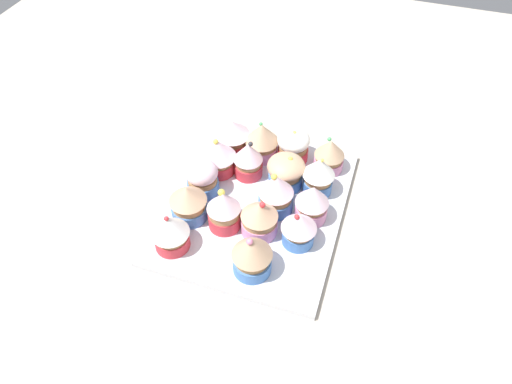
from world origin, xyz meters
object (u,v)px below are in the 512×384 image
at_px(cupcake_0, 232,135).
at_px(cupcake_6, 248,159).
at_px(cupcake_2, 203,176).
at_px(cupcake_5, 262,140).
at_px(cupcake_11, 259,218).
at_px(baking_tray, 256,206).
at_px(cupcake_15, 312,203).
at_px(cupcake_16, 299,228).
at_px(cupcake_13, 330,155).
at_px(cupcake_7, 224,210).
at_px(cupcake_1, 218,155).
at_px(cupcake_4, 170,231).
at_px(cupcake_9, 286,171).
at_px(cupcake_12, 252,254).
at_px(cupcake_8, 293,145).
at_px(cupcake_3, 188,202).
at_px(cupcake_10, 275,195).
at_px(cupcake_14, 319,175).

distance_m(cupcake_0, cupcake_6, 0.07).
bearing_deg(cupcake_2, cupcake_5, 149.07).
bearing_deg(cupcake_11, baking_tray, -156.63).
bearing_deg(cupcake_15, cupcake_6, -116.94).
distance_m(cupcake_2, cupcake_16, 0.20).
height_order(cupcake_2, cupcake_13, same).
xyz_separation_m(cupcake_2, cupcake_7, (0.06, 0.06, 0.01)).
height_order(cupcake_1, cupcake_5, cupcake_5).
bearing_deg(cupcake_4, cupcake_5, 163.80).
bearing_deg(cupcake_9, cupcake_1, -87.86).
bearing_deg(cupcake_5, cupcake_1, -44.68).
bearing_deg(cupcake_12, cupcake_8, -178.60).
bearing_deg(cupcake_15, baking_tray, -91.42).
xyz_separation_m(cupcake_4, cupcake_16, (-0.07, 0.19, -0.00)).
height_order(baking_tray, cupcake_5, cupcake_5).
height_order(baking_tray, cupcake_1, cupcake_1).
relative_size(cupcake_9, cupcake_13, 0.97).
relative_size(cupcake_3, cupcake_11, 0.97).
distance_m(cupcake_5, cupcake_12, 0.26).
xyz_separation_m(baking_tray, cupcake_6, (-0.07, -0.04, 0.04)).
height_order(cupcake_1, cupcake_12, cupcake_12).
bearing_deg(cupcake_9, baking_tray, -29.66).
bearing_deg(cupcake_9, cupcake_4, -35.58).
bearing_deg(cupcake_5, cupcake_13, 92.81).
distance_m(cupcake_6, cupcake_10, 0.10).
distance_m(cupcake_5, cupcake_13, 0.13).
distance_m(cupcake_9, cupcake_16, 0.13).
bearing_deg(cupcake_16, baking_tray, -121.94).
relative_size(cupcake_0, cupcake_15, 0.95).
bearing_deg(cupcake_8, cupcake_14, 43.13).
xyz_separation_m(cupcake_10, cupcake_14, (-0.07, 0.06, 0.00)).
bearing_deg(cupcake_0, cupcake_1, -4.36).
distance_m(cupcake_7, cupcake_15, 0.15).
distance_m(cupcake_0, cupcake_4, 0.25).
distance_m(cupcake_14, cupcake_16, 0.12).
distance_m(cupcake_2, cupcake_15, 0.20).
bearing_deg(cupcake_11, cupcake_3, -87.30).
bearing_deg(cupcake_3, cupcake_8, 146.31).
xyz_separation_m(cupcake_2, cupcake_6, (-0.06, 0.06, 0.00)).
relative_size(cupcake_0, cupcake_10, 0.86).
height_order(cupcake_4, cupcake_5, cupcake_5).
bearing_deg(cupcake_14, cupcake_0, -106.86).
height_order(cupcake_8, cupcake_15, cupcake_15).
bearing_deg(cupcake_11, cupcake_8, 178.12).
height_order(cupcake_3, cupcake_15, cupcake_15).
bearing_deg(cupcake_12, cupcake_13, 166.14).
xyz_separation_m(cupcake_3, cupcake_12, (0.07, 0.13, 0.00)).
xyz_separation_m(cupcake_2, cupcake_8, (-0.13, 0.13, -0.00)).
xyz_separation_m(cupcake_5, cupcake_15, (0.12, 0.13, -0.00)).
bearing_deg(cupcake_4, cupcake_9, 144.42).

